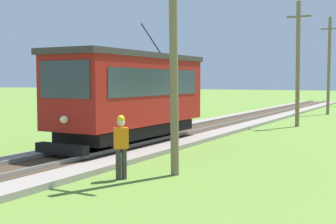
# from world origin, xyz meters

# --- Properties ---
(red_tram) EXTENTS (2.60, 8.54, 4.79)m
(red_tram) POSITION_xyz_m (0.00, 18.47, 2.19)
(red_tram) COLOR maroon
(red_tram) RESTS_ON rail_right
(utility_pole_near_tram) EXTENTS (1.40, 0.43, 7.26)m
(utility_pole_near_tram) POSITION_xyz_m (4.06, 14.44, 3.72)
(utility_pole_near_tram) COLOR #7A664C
(utility_pole_near_tram) RESTS_ON ground
(utility_pole_mid) EXTENTS (1.40, 0.47, 7.32)m
(utility_pole_mid) POSITION_xyz_m (4.06, 30.09, 3.76)
(utility_pole_mid) COLOR #7A664C
(utility_pole_mid) RESTS_ON ground
(utility_pole_far) EXTENTS (1.40, 0.32, 7.77)m
(utility_pole_far) POSITION_xyz_m (4.06, 41.16, 3.98)
(utility_pole_far) COLOR #7A664C
(utility_pole_far) RESTS_ON ground
(second_worker) EXTENTS (0.44, 0.44, 1.78)m
(second_worker) POSITION_xyz_m (3.03, 13.30, 0.98)
(second_worker) COLOR #38332D
(second_worker) RESTS_ON ground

